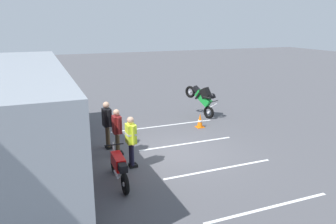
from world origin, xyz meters
name	(u,v)px	position (x,y,z in m)	size (l,w,h in m)	color
ground_plane	(176,152)	(0.00, 0.00, 0.00)	(80.00, 80.00, 0.00)	#4C4C51
tour_bus	(24,118)	(0.55, 4.90, 1.65)	(10.37, 2.60, 3.25)	#8C939E
spectator_far_left	(131,138)	(-0.63, 1.83, 1.00)	(0.57, 0.32, 1.68)	black
spectator_left	(117,128)	(0.55, 2.00, 0.97)	(0.57, 0.32, 1.65)	#473823
spectator_centre	(107,121)	(1.27, 2.19, 1.06)	(0.57, 0.33, 1.77)	#473823
parked_motorcycle_silver	(119,167)	(-1.55, 2.46, 0.48)	(2.05, 0.58, 0.99)	black
stunt_motorcycle	(203,98)	(3.79, -3.00, 0.96)	(1.93, 1.11, 1.55)	black
traffic_cone	(200,121)	(2.31, -2.12, 0.30)	(0.34, 0.34, 0.63)	orange
bay_line_a	(269,208)	(-4.28, -0.71, 0.00)	(0.14, 3.73, 0.01)	white
bay_line_b	(219,169)	(-1.82, -0.71, 0.00)	(0.14, 3.82, 0.01)	white
bay_line_c	(187,144)	(0.65, -0.71, 0.00)	(0.14, 3.83, 0.01)	white
bay_line_d	(164,126)	(3.11, -0.71, 0.00)	(0.15, 4.82, 0.01)	white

